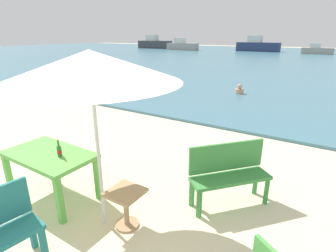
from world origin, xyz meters
The scene contains 11 objects.
sea_water centered at (0.00, 30.00, 0.04)m, with size 120.00×50.00×0.08m, color teal.
picnic_table_green centered at (-1.24, 0.60, 0.65)m, with size 1.40×0.80×0.76m.
beer_bottle_amber centered at (-1.00, 0.62, 0.85)m, with size 0.07×0.07×0.26m.
patio_umbrella centered at (-0.12, 0.58, 2.12)m, with size 2.10×2.10×2.30m.
side_table_wood centered at (0.19, 0.69, 0.35)m, with size 0.44×0.44×0.54m.
bench_green_right centered at (1.13, 1.93, 0.54)m, with size 1.06×1.14×0.95m.
swimmer_person centered at (-1.10, 9.41, 0.24)m, with size 0.34×0.34×0.41m.
boat_tanker centered at (-19.46, 36.87, 0.75)m, with size 5.15×1.40×1.87m.
boat_sailboat centered at (-8.29, 39.79, 0.88)m, with size 6.12×1.67×2.22m.
boat_cargo_ship centered at (-0.33, 38.14, 0.56)m, with size 3.68×1.00×1.34m.
boat_fishing_trawler centered at (-26.31, 38.88, 0.91)m, with size 6.34×1.73×2.31m.
Camera 1 is at (2.22, -1.48, 2.46)m, focal length 28.02 mm.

